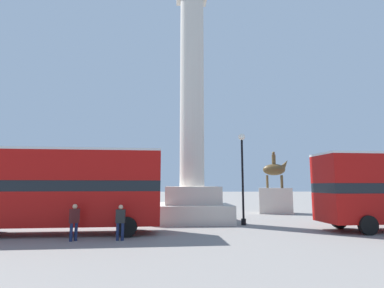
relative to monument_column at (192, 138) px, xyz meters
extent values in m
plane|color=gray|center=(0.00, 0.00, -6.00)|extent=(200.00, 200.00, 0.00)
cube|color=beige|center=(0.00, 0.00, -5.38)|extent=(5.28, 5.28, 1.23)
cube|color=beige|center=(0.00, 0.00, -4.15)|extent=(3.80, 3.80, 1.23)
cylinder|color=beige|center=(0.00, 0.00, 3.88)|extent=(1.80, 1.80, 14.82)
cylinder|color=black|center=(8.59, -3.98, -5.50)|extent=(1.01, 0.34, 1.00)
cylinder|color=black|center=(8.70, -6.52, -5.50)|extent=(1.01, 0.34, 1.00)
cube|color=#A80F0C|center=(-7.51, -5.19, -4.62)|extent=(10.92, 2.97, 1.75)
cube|color=black|center=(-7.51, -5.19, -3.48)|extent=(10.92, 2.92, 0.55)
cube|color=#A80F0C|center=(-7.51, -5.19, -2.43)|extent=(10.92, 2.97, 1.54)
cube|color=silver|center=(-7.51, -5.19, -1.60)|extent=(10.92, 2.97, 0.12)
cylinder|color=black|center=(-3.77, -3.77, -5.50)|extent=(1.01, 0.34, 1.00)
cylinder|color=black|center=(-3.67, -6.34, -5.50)|extent=(1.01, 0.34, 1.00)
cube|color=beige|center=(8.14, 5.80, -4.85)|extent=(3.39, 2.82, 2.30)
ellipsoid|color=brown|center=(8.14, 5.80, -1.99)|extent=(2.26, 1.58, 1.05)
cone|color=brown|center=(9.08, 5.53, -1.51)|extent=(1.14, 0.84, 1.11)
cylinder|color=brown|center=(8.14, 5.80, -1.01)|extent=(0.36, 0.36, 0.90)
sphere|color=brown|center=(8.14, 5.80, -0.42)|extent=(0.28, 0.28, 0.28)
cylinder|color=brown|center=(8.85, 5.90, -3.10)|extent=(0.20, 0.20, 1.18)
cylinder|color=brown|center=(8.69, 5.34, -3.10)|extent=(0.20, 0.20, 1.18)
cylinder|color=brown|center=(7.58, 6.26, -3.10)|extent=(0.20, 0.20, 1.18)
cylinder|color=brown|center=(7.43, 5.70, -3.10)|extent=(0.20, 0.20, 1.18)
cylinder|color=black|center=(3.21, -2.15, -5.80)|extent=(0.31, 0.31, 0.40)
cylinder|color=black|center=(3.21, -2.15, -3.22)|extent=(0.14, 0.14, 5.56)
sphere|color=white|center=(3.21, -2.15, -0.21)|extent=(0.45, 0.45, 0.45)
cylinder|color=#192347|center=(-5.90, -7.08, -5.59)|extent=(0.14, 0.14, 0.81)
cylinder|color=#192347|center=(-6.07, -7.26, -5.59)|extent=(0.14, 0.14, 0.81)
cube|color=#471919|center=(-5.99, -7.17, -4.86)|extent=(0.43, 0.44, 0.64)
sphere|color=tan|center=(-5.99, -7.17, -4.43)|extent=(0.22, 0.22, 0.22)
cylinder|color=#192347|center=(-3.75, -7.18, -5.60)|extent=(0.14, 0.14, 0.79)
cylinder|color=#192347|center=(-3.98, -7.17, -5.60)|extent=(0.14, 0.14, 0.79)
cube|color=black|center=(-3.87, -7.17, -4.89)|extent=(0.44, 0.20, 0.63)
sphere|color=tan|center=(-3.87, -7.17, -4.47)|extent=(0.21, 0.21, 0.21)
camera|label=1|loc=(-1.50, -21.76, -3.45)|focal=28.00mm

